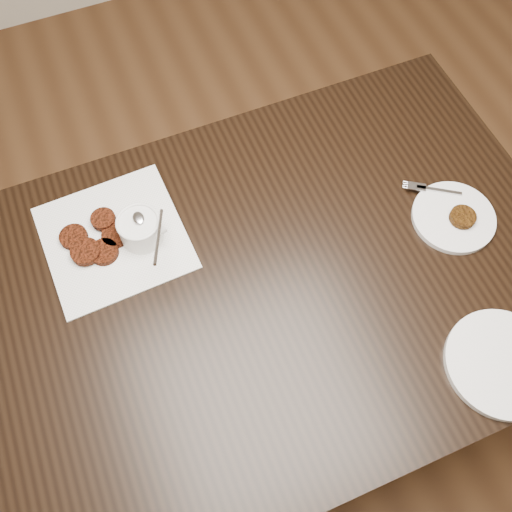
{
  "coord_description": "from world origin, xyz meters",
  "views": [
    {
      "loc": [
        -0.21,
        -0.38,
        1.79
      ],
      "look_at": [
        -0.02,
        0.09,
        0.8
      ],
      "focal_mm": 39.01,
      "sensor_mm": 36.0,
      "label": 1
    }
  ],
  "objects_px": {
    "sauce_ramekin": "(137,221)",
    "plate_with_patty": "(454,216)",
    "table": "(254,344)",
    "plate_empty": "(502,364)",
    "napkin": "(114,238)"
  },
  "relations": [
    {
      "from": "sauce_ramekin",
      "to": "plate_with_patty",
      "type": "bearing_deg",
      "value": -18.6
    },
    {
      "from": "table",
      "to": "plate_with_patty",
      "type": "xyz_separation_m",
      "value": [
        0.46,
        -0.02,
        0.39
      ]
    },
    {
      "from": "plate_with_patty",
      "to": "plate_empty",
      "type": "relative_size",
      "value": 0.83
    },
    {
      "from": "napkin",
      "to": "sauce_ramekin",
      "type": "height_order",
      "value": "sauce_ramekin"
    },
    {
      "from": "plate_with_patty",
      "to": "sauce_ramekin",
      "type": "bearing_deg",
      "value": 161.4
    },
    {
      "from": "napkin",
      "to": "plate_empty",
      "type": "xyz_separation_m",
      "value": [
        0.61,
        -0.55,
        0.01
      ]
    },
    {
      "from": "sauce_ramekin",
      "to": "napkin",
      "type": "bearing_deg",
      "value": 160.07
    },
    {
      "from": "napkin",
      "to": "plate_empty",
      "type": "bearing_deg",
      "value": -42.27
    },
    {
      "from": "plate_with_patty",
      "to": "napkin",
      "type": "bearing_deg",
      "value": 161.29
    },
    {
      "from": "napkin",
      "to": "plate_empty",
      "type": "height_order",
      "value": "plate_empty"
    },
    {
      "from": "table",
      "to": "plate_with_patty",
      "type": "height_order",
      "value": "plate_with_patty"
    },
    {
      "from": "napkin",
      "to": "sauce_ramekin",
      "type": "distance_m",
      "value": 0.09
    },
    {
      "from": "plate_empty",
      "to": "sauce_ramekin",
      "type": "bearing_deg",
      "value": 135.97
    },
    {
      "from": "napkin",
      "to": "sauce_ramekin",
      "type": "xyz_separation_m",
      "value": [
        0.06,
        -0.02,
        0.06
      ]
    },
    {
      "from": "napkin",
      "to": "plate_with_patty",
      "type": "relative_size",
      "value": 1.61
    }
  ]
}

